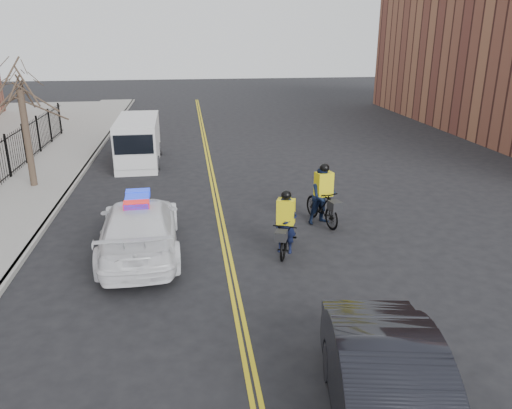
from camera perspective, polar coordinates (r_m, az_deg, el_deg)
The scene contains 11 objects.
ground at distance 13.13m, azimuth -2.48°, elevation -9.81°, with size 120.00×120.00×0.00m, color black.
center_line_left at distance 20.47m, azimuth -4.87°, elevation 1.07°, with size 0.10×60.00×0.01m, color gold.
center_line_right at distance 20.48m, azimuth -4.42°, elevation 1.09°, with size 0.10×60.00×0.01m, color gold.
sidewalk at distance 21.44m, azimuth -25.08°, elevation 0.30°, with size 3.00×60.00×0.15m, color gray.
curb at distance 21.03m, azimuth -21.19°, elevation 0.49°, with size 0.20×60.00×0.15m, color gray.
street_tree at distance 22.60m, azimuth -25.17°, elevation 10.26°, with size 3.20×3.20×4.80m.
police_cruiser at distance 15.30m, azimuth -13.16°, elevation -2.53°, with size 2.55×5.76×1.80m.
dark_sedan at distance 8.77m, azimuth 15.25°, elevation -20.73°, with size 1.78×5.09×1.68m, color black.
cargo_van at distance 25.85m, azimuth -13.32°, elevation 6.97°, with size 2.15×5.39×2.24m.
cyclist_near at distance 15.02m, azimuth 3.37°, elevation -3.04°, with size 1.38×2.12×1.97m.
cyclist_far at distance 17.31m, azimuth 7.68°, elevation 0.49°, with size 1.14×2.22×2.17m.
Camera 1 is at (-1.02, -11.43, 6.38)m, focal length 35.00 mm.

